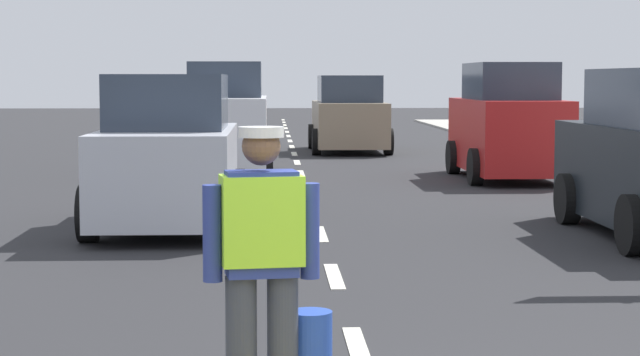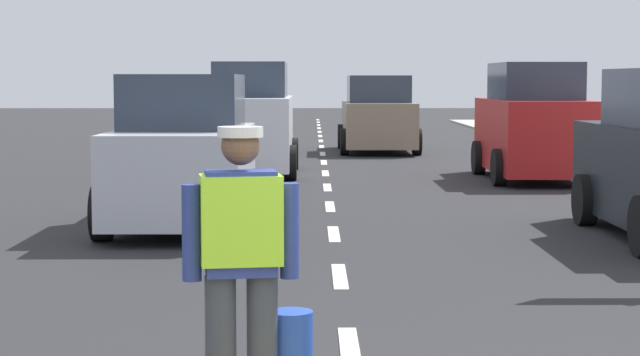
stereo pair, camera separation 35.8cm
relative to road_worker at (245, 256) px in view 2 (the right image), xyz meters
name	(u,v)px [view 2 (the right image)]	position (x,y,z in m)	size (l,w,h in m)	color
ground_plane	(324,162)	(0.65, 19.82, -0.93)	(96.00, 96.00, 0.00)	#28282B
lane_center_line	(322,150)	(0.65, 24.02, -0.93)	(0.14, 46.40, 0.01)	silver
road_worker	(245,256)	(0.00, 0.00, 0.00)	(0.74, 0.45, 1.67)	#383D4C
car_outgoing_far	(378,116)	(2.13, 23.39, 0.01)	(2.06, 4.35, 2.02)	gray
car_oncoming_second	(251,123)	(-0.85, 16.31, 0.12)	(1.87, 4.12, 2.27)	silver
car_oncoming_lead	(184,157)	(-1.28, 8.20, -0.01)	(1.92, 3.83, 1.99)	silver
car_parked_far	(533,126)	(4.62, 15.09, 0.11)	(1.91, 4.05, 2.24)	red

